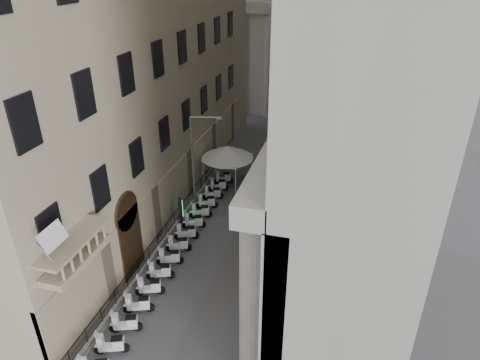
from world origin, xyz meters
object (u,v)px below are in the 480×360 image
(street_lamp, at_px, (196,154))
(info_kiosk, at_px, (181,211))
(security_tent, at_px, (226,150))
(pedestrian_b, at_px, (276,147))
(pedestrian_a, at_px, (287,157))

(street_lamp, height_order, info_kiosk, street_lamp)
(street_lamp, xyz_separation_m, info_kiosk, (-0.32, -2.74, -3.43))
(security_tent, height_order, street_lamp, street_lamp)
(info_kiosk, height_order, pedestrian_b, info_kiosk)
(info_kiosk, bearing_deg, pedestrian_b, 47.40)
(security_tent, xyz_separation_m, info_kiosk, (-1.35, -7.02, -2.05))
(security_tent, distance_m, street_lamp, 4.61)
(street_lamp, bearing_deg, pedestrian_b, 56.89)
(street_lamp, distance_m, info_kiosk, 4.40)
(security_tent, relative_size, pedestrian_b, 2.43)
(info_kiosk, relative_size, pedestrian_b, 1.02)
(street_lamp, distance_m, pedestrian_a, 11.16)
(pedestrian_a, relative_size, pedestrian_b, 0.95)
(info_kiosk, height_order, pedestrian_a, info_kiosk)
(street_lamp, height_order, pedestrian_a, street_lamp)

